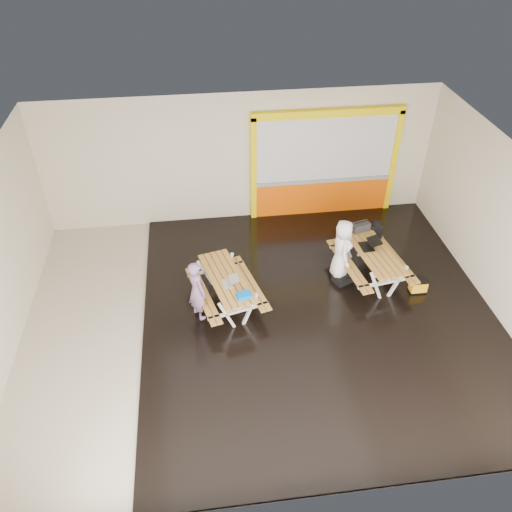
{
  "coord_description": "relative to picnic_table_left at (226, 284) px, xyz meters",
  "views": [
    {
      "loc": [
        -1.15,
        -7.88,
        7.81
      ],
      "look_at": [
        0.0,
        0.9,
        1.0
      ],
      "focal_mm": 36.16,
      "sensor_mm": 36.0,
      "label": 1
    }
  ],
  "objects": [
    {
      "name": "laptop_right",
      "position": [
        3.33,
        0.63,
        0.28
      ],
      "size": [
        0.47,
        0.42,
        0.19
      ],
      "color": "black",
      "rests_on": "picnic_table_right"
    },
    {
      "name": "person_right",
      "position": [
        2.68,
        0.58,
        0.25
      ],
      "size": [
        0.52,
        0.74,
        1.45
      ],
      "primitive_type": "imported",
      "rotation": [
        0.0,
        0.0,
        1.49
      ],
      "color": "white",
      "rests_on": "deck"
    },
    {
      "name": "picnic_table_left",
      "position": [
        0.0,
        0.0,
        0.0
      ],
      "size": [
        1.75,
        2.2,
        0.78
      ],
      "color": "#B37F32",
      "rests_on": "deck"
    },
    {
      "name": "backpack",
      "position": [
        3.73,
        1.34,
        0.14
      ],
      "size": [
        0.31,
        0.22,
        0.49
      ],
      "color": "black",
      "rests_on": "picnic_table_right"
    },
    {
      "name": "picnic_table_right",
      "position": [
        3.38,
        0.51,
        0.03
      ],
      "size": [
        1.67,
        2.22,
        0.81
      ],
      "color": "#B37F32",
      "rests_on": "deck"
    },
    {
      "name": "person_left",
      "position": [
        -0.63,
        -0.36,
        0.22
      ],
      "size": [
        0.55,
        0.61,
        1.41
      ],
      "primitive_type": "imported",
      "rotation": [
        0.0,
        0.0,
        2.08
      ],
      "color": "slate",
      "rests_on": "deck"
    },
    {
      "name": "blue_pouch",
      "position": [
        0.31,
        -0.66,
        0.22
      ],
      "size": [
        0.33,
        0.26,
        0.09
      ],
      "primitive_type": "cube",
      "rotation": [
        0.0,
        0.0,
        0.22
      ],
      "color": "blue",
      "rests_on": "picnic_table_left"
    },
    {
      "name": "toolbox",
      "position": [
        3.31,
        1.3,
        0.32
      ],
      "size": [
        0.48,
        0.33,
        0.26
      ],
      "color": "black",
      "rests_on": "picnic_table_right"
    },
    {
      "name": "room",
      "position": [
        0.69,
        -0.52,
        1.15
      ],
      "size": [
        10.02,
        8.02,
        3.52
      ],
      "color": "beige",
      "rests_on": "ground"
    },
    {
      "name": "laptop_left",
      "position": [
        0.06,
        -0.2,
        0.23
      ],
      "size": [
        0.36,
        0.34,
        0.14
      ],
      "color": "silver",
      "rests_on": "picnic_table_left"
    },
    {
      "name": "dark_case",
      "position": [
        2.72,
        0.4,
        -0.46
      ],
      "size": [
        0.54,
        0.48,
        0.17
      ],
      "primitive_type": "cube",
      "rotation": [
        0.0,
        0.0,
        0.43
      ],
      "color": "black",
      "rests_on": "deck"
    },
    {
      "name": "deck",
      "position": [
        1.94,
        -0.52,
        -0.57
      ],
      "size": [
        7.5,
        7.98,
        0.05
      ],
      "primitive_type": "cube",
      "color": "black",
      "rests_on": "room"
    },
    {
      "name": "fluke_bag",
      "position": [
        4.3,
        -0.17,
        -0.39
      ],
      "size": [
        0.38,
        0.25,
        0.33
      ],
      "color": "black",
      "rests_on": "deck"
    },
    {
      "name": "kiosk",
      "position": [
        2.89,
        3.41,
        0.85
      ],
      "size": [
        3.88,
        0.16,
        3.0
      ],
      "color": "#EB5804",
      "rests_on": "room"
    }
  ]
}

